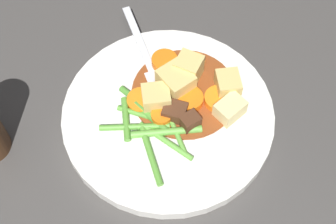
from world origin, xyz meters
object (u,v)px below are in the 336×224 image
object	(u,v)px
potato_chunk_0	(158,96)
meat_chunk_1	(189,123)
carrot_slice_5	(141,101)
fork	(147,59)
potato_chunk_2	(176,82)
carrot_slice_3	(219,100)
potato_chunk_3	(230,109)
carrot_slice_0	(165,62)
carrot_slice_4	(189,100)
carrot_slice_2	(160,115)
potato_chunk_1	(228,85)
meat_chunk_0	(172,115)
potato_chunk_4	(189,69)
carrot_slice_1	(195,63)
dinner_plate	(168,115)

from	to	relation	value
potato_chunk_0	meat_chunk_1	bearing A→B (deg)	-96.96
carrot_slice_5	fork	bearing A→B (deg)	32.20
meat_chunk_1	potato_chunk_2	bearing A→B (deg)	52.99
carrot_slice_3	potato_chunk_3	xyz separation A→B (m)	(-0.01, -0.02, 0.01)
carrot_slice_0	carrot_slice_3	xyz separation A→B (m)	(-0.01, -0.09, -0.00)
carrot_slice_5	potato_chunk_2	distance (m)	0.05
carrot_slice_4	fork	bearing A→B (deg)	75.92
potato_chunk_3	carrot_slice_5	bearing A→B (deg)	118.10
carrot_slice_0	carrot_slice_2	bearing A→B (deg)	-147.07
potato_chunk_1	potato_chunk_3	xyz separation A→B (m)	(-0.03, -0.02, -0.00)
potato_chunk_1	fork	world-z (taller)	potato_chunk_1
potato_chunk_0	meat_chunk_0	bearing A→B (deg)	-108.26
meat_chunk_0	meat_chunk_1	size ratio (longest dim) A/B	1.26
potato_chunk_2	potato_chunk_4	size ratio (longest dim) A/B	1.12
carrot_slice_0	potato_chunk_2	size ratio (longest dim) A/B	0.84
fork	meat_chunk_1	bearing A→B (deg)	-115.33
carrot_slice_0	carrot_slice_3	bearing A→B (deg)	-93.66
carrot_slice_0	carrot_slice_5	distance (m)	0.06
carrot_slice_3	potato_chunk_3	bearing A→B (deg)	-107.72
carrot_slice_4	carrot_slice_2	bearing A→B (deg)	158.63
potato_chunk_1	potato_chunk_2	distance (m)	0.06
potato_chunk_0	potato_chunk_2	size ratio (longest dim) A/B	0.84
potato_chunk_0	carrot_slice_5	bearing A→B (deg)	129.49
potato_chunk_2	potato_chunk_4	xyz separation A→B (m)	(0.02, -0.00, 0.00)
carrot_slice_1	meat_chunk_1	world-z (taller)	meat_chunk_1
carrot_slice_2	potato_chunk_0	xyz separation A→B (m)	(0.02, 0.02, 0.01)
dinner_plate	fork	size ratio (longest dim) A/B	1.68
carrot_slice_2	potato_chunk_4	distance (m)	0.07
meat_chunk_0	carrot_slice_3	bearing A→B (deg)	-30.43
carrot_slice_2	carrot_slice_4	xyz separation A→B (m)	(0.04, -0.02, -0.00)
carrot_slice_1	fork	xyz separation A→B (m)	(-0.03, 0.05, -0.00)
potato_chunk_0	potato_chunk_1	world-z (taller)	same
carrot_slice_1	potato_chunk_2	world-z (taller)	potato_chunk_2
carrot_slice_2	potato_chunk_4	xyz separation A→B (m)	(0.07, 0.01, 0.01)
carrot_slice_1	potato_chunk_4	size ratio (longest dim) A/B	0.76
carrot_slice_3	meat_chunk_0	world-z (taller)	meat_chunk_0
meat_chunk_0	meat_chunk_1	bearing A→B (deg)	-82.25
potato_chunk_0	dinner_plate	bearing A→B (deg)	-104.77
potato_chunk_0	carrot_slice_2	bearing A→B (deg)	-139.35
carrot_slice_2	carrot_slice_4	distance (m)	0.04
carrot_slice_1	potato_chunk_3	bearing A→B (deg)	-114.72
carrot_slice_3	carrot_slice_1	bearing A→B (deg)	62.99
potato_chunk_0	potato_chunk_3	xyz separation A→B (m)	(0.04, -0.08, -0.00)
carrot_slice_5	meat_chunk_1	distance (m)	0.07
carrot_slice_1	potato_chunk_0	world-z (taller)	potato_chunk_0
carrot_slice_4	potato_chunk_0	world-z (taller)	potato_chunk_0
carrot_slice_4	potato_chunk_1	size ratio (longest dim) A/B	1.08
potato_chunk_2	meat_chunk_0	distance (m)	0.04
potato_chunk_3	carrot_slice_2	bearing A→B (deg)	130.79
carrot_slice_0	potato_chunk_4	xyz separation A→B (m)	(0.00, -0.04, 0.01)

